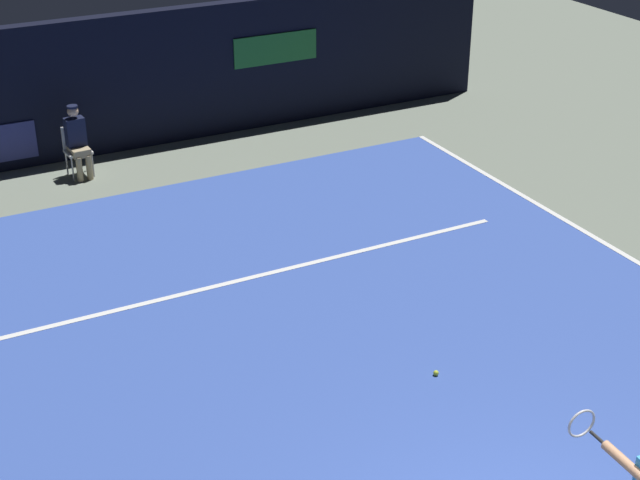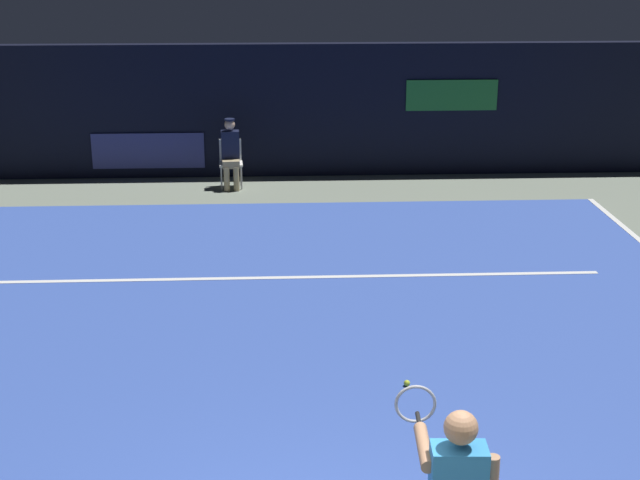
# 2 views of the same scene
# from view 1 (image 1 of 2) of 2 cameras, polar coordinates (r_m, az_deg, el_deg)

# --- Properties ---
(ground_plane) EXTENTS (32.28, 32.28, 0.00)m
(ground_plane) POSITION_cam_1_polar(r_m,az_deg,el_deg) (12.51, -0.60, -6.40)
(ground_plane) COLOR gray
(court_surface) EXTENTS (10.97, 11.66, 0.01)m
(court_surface) POSITION_cam_1_polar(r_m,az_deg,el_deg) (12.51, -0.60, -6.38)
(court_surface) COLOR #3856B2
(court_surface) RESTS_ON ground
(line_sideline_left) EXTENTS (0.10, 11.66, 0.01)m
(line_sideline_left) POSITION_cam_1_polar(r_m,az_deg,el_deg) (15.39, 17.77, -0.96)
(line_sideline_left) COLOR white
(line_sideline_left) RESTS_ON court_surface
(line_service) EXTENTS (8.55, 0.10, 0.01)m
(line_service) POSITION_cam_1_polar(r_m,az_deg,el_deg) (14.09, -4.35, -2.30)
(line_service) COLOR white
(line_service) RESTS_ON court_surface
(back_wall) EXTENTS (15.93, 0.33, 2.60)m
(back_wall) POSITION_cam_1_polar(r_m,az_deg,el_deg) (18.80, -11.80, 9.05)
(back_wall) COLOR black
(back_wall) RESTS_ON ground
(line_judge_on_chair) EXTENTS (0.47, 0.55, 1.32)m
(line_judge_on_chair) POSITION_cam_1_polar(r_m,az_deg,el_deg) (17.83, -14.17, 5.74)
(line_judge_on_chair) COLOR white
(line_judge_on_chair) RESTS_ON ground
(tennis_ball) EXTENTS (0.07, 0.07, 0.07)m
(tennis_ball) POSITION_cam_1_polar(r_m,az_deg,el_deg) (12.05, 6.88, -7.81)
(tennis_ball) COLOR #CCE033
(tennis_ball) RESTS_ON court_surface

